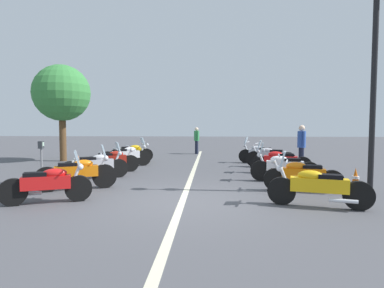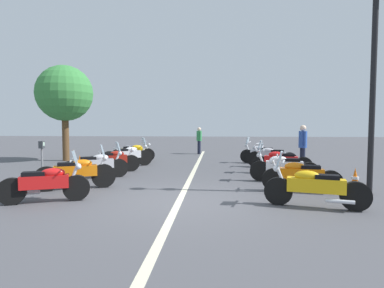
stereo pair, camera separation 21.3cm
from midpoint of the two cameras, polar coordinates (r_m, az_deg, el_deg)
name	(u,v)px [view 1 (the left image)]	position (r m, az deg, el deg)	size (l,w,h in m)	color
ground_plane	(182,201)	(7.45, -2.61, -10.36)	(80.00, 80.00, 0.00)	#4C4C51
lane_centre_stripe	(193,173)	(11.69, -0.39, -5.25)	(18.84, 0.16, 0.01)	beige
motorcycle_left_row_0	(48,183)	(7.93, -25.33, -6.47)	(0.94, 1.88, 1.19)	black
motorcycle_left_row_1	(78,173)	(9.23, -20.64, -4.86)	(1.07, 2.01, 1.23)	black
motorcycle_left_row_2	(96,165)	(10.86, -17.55, -3.63)	(1.21, 1.96, 1.20)	black
motorcycle_left_row_3	(112,160)	(12.12, -14.80, -2.90)	(1.08, 1.89, 1.00)	black
motorcycle_left_row_4	(127,155)	(13.73, -12.22, -2.02)	(1.16, 2.00, 1.23)	black
motorcycle_left_row_5	(132,152)	(15.35, -11.26, -1.51)	(0.93, 1.99, 1.00)	black
motorcycle_right_row_0	(317,186)	(7.33, 20.97, -7.13)	(0.89, 2.13, 1.20)	black
motorcycle_right_row_1	(302,175)	(8.88, 18.70, -5.35)	(0.76, 2.05, 0.98)	black
motorcycle_right_row_2	(284,167)	(10.24, 15.73, -4.00)	(0.75, 2.11, 1.21)	black
motorcycle_right_row_3	(280,161)	(11.83, 15.10, -2.98)	(0.88, 2.15, 1.21)	black
motorcycle_right_row_4	(270,156)	(13.44, 13.57, -2.21)	(0.95, 1.98, 1.01)	black
motorcycle_right_row_5	(260,153)	(14.80, 11.78, -1.66)	(0.89, 1.96, 1.21)	black
street_lamp_twin_globe	(375,52)	(9.46, 29.64, 14.24)	(0.32, 1.22, 5.37)	black
parking_meter	(41,154)	(10.55, -26.16, -1.67)	(0.19, 0.14, 1.29)	slate
traffic_cone_0	(355,179)	(9.72, 26.96, -5.71)	(0.36, 0.36, 0.61)	orange
traffic_cone_1	(78,164)	(12.91, -20.35, -3.34)	(0.36, 0.36, 0.61)	orange
bystander_0	(197,138)	(19.12, 0.52, 1.02)	(0.50, 0.32, 1.62)	#1E2338
bystander_1	(301,143)	(13.20, 18.80, 0.12)	(0.53, 0.32, 1.77)	#1E2338
roadside_tree_0	(62,93)	(16.72, -22.89, 8.44)	(2.71, 2.71, 4.68)	brown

